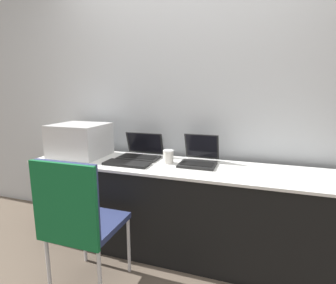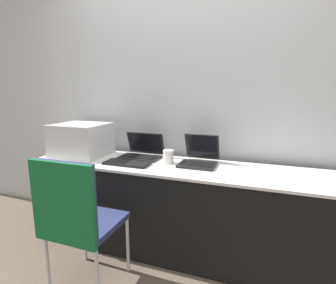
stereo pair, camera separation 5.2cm
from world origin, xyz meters
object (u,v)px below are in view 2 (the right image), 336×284
object	(u,v)px
coffee_cup	(168,157)
laptop_left	(142,152)
printer	(81,138)
chair	(75,213)
laptop_right	(199,158)
external_keyboard	(127,163)

from	to	relation	value
coffee_cup	laptop_left	bearing A→B (deg)	160.78
printer	chair	bearing A→B (deg)	-55.69
printer	laptop_left	distance (m)	0.58
laptop_left	chair	distance (m)	0.86
laptop_right	coffee_cup	world-z (taller)	laptop_right
chair	external_keyboard	bearing A→B (deg)	84.88
laptop_right	external_keyboard	xyz separation A→B (m)	(-0.54, -0.21, -0.04)
printer	chair	size ratio (longest dim) A/B	0.49
external_keyboard	coffee_cup	distance (m)	0.34
coffee_cup	chair	distance (m)	0.84
laptop_right	laptop_left	bearing A→B (deg)	175.63
printer	laptop_right	world-z (taller)	printer
laptop_left	laptop_right	size ratio (longest dim) A/B	1.09
external_keyboard	chair	xyz separation A→B (m)	(-0.05, -0.58, -0.17)
printer	laptop_left	xyz separation A→B (m)	(0.55, 0.11, -0.11)
chair	laptop_right	bearing A→B (deg)	53.05
laptop_left	chair	size ratio (longest dim) A/B	0.38
laptop_left	external_keyboard	world-z (taller)	laptop_left
external_keyboard	coffee_cup	world-z (taller)	coffee_cup
printer	external_keyboard	bearing A→B (deg)	-14.15
printer	laptop_right	size ratio (longest dim) A/B	1.42
chair	laptop_left	bearing A→B (deg)	85.68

